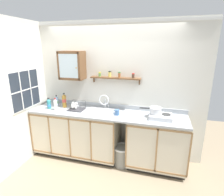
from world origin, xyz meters
name	(u,v)px	position (x,y,z in m)	size (l,w,h in m)	color
floor	(101,168)	(0.00, 0.00, 0.00)	(5.92, 5.92, 0.00)	gray
back_wall	(111,90)	(0.00, 0.65, 1.31)	(3.52, 0.07, 2.60)	silver
side_wall_left	(11,98)	(-1.48, -0.29, 1.30)	(0.05, 3.43, 2.60)	silver
lower_cabinet_run	(77,133)	(-0.61, 0.32, 0.47)	(1.69, 0.62, 0.93)	black
lower_cabinet_run_right	(157,143)	(0.94, 0.32, 0.47)	(1.02, 0.62, 0.93)	black
countertop	(106,113)	(0.00, 0.32, 0.94)	(2.88, 0.65, 0.03)	#9EA3A8
backsplash	(111,106)	(0.00, 0.62, 1.00)	(2.88, 0.02, 0.08)	#9EA3A8
sink	(102,112)	(-0.10, 0.36, 0.94)	(0.55, 0.46, 0.41)	silver
hot_plate_stove	(161,116)	(0.97, 0.30, 0.99)	(0.37, 0.31, 0.08)	silver
saucepan	(155,110)	(0.87, 0.33, 1.09)	(0.37, 0.21, 0.11)	silver
bottle_juice_amber_0	(64,101)	(-0.90, 0.40, 1.09)	(0.08, 0.08, 0.29)	gold
bottle_detergent_teal_1	(49,104)	(-1.15, 0.25, 1.05)	(0.08, 0.08, 0.21)	teal
bottle_water_blue_2	(57,101)	(-1.09, 0.43, 1.06)	(0.06, 0.06, 0.22)	#8CB7E0
bottle_opaque_white_3	(56,105)	(-0.97, 0.21, 1.06)	(0.07, 0.07, 0.23)	white
dish_rack	(76,108)	(-0.61, 0.33, 0.99)	(0.29, 0.27, 0.16)	#333338
mug	(117,112)	(0.21, 0.27, 1.01)	(0.13, 0.09, 0.10)	#3F6699
wall_cabinet	(72,65)	(-0.72, 0.48, 1.78)	(0.46, 0.32, 0.53)	brown
spice_shelf	(115,77)	(0.11, 0.56, 1.58)	(0.95, 0.14, 0.23)	brown
window	(25,90)	(-1.45, 0.03, 1.37)	(0.03, 0.73, 0.72)	#262D38
trash_bin	(122,155)	(0.34, 0.21, 0.20)	(0.34, 0.34, 0.38)	gray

